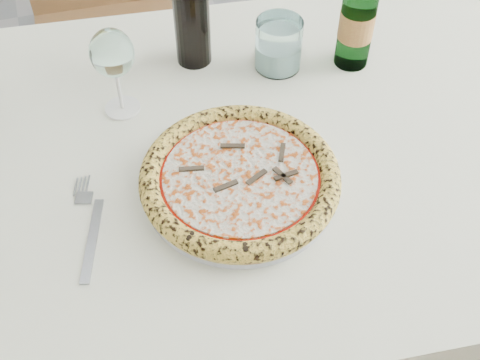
{
  "coord_description": "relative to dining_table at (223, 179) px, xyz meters",
  "views": [
    {
      "loc": [
        -0.32,
        -0.56,
        1.5
      ],
      "look_at": [
        -0.13,
        0.03,
        0.78
      ],
      "focal_mm": 45.0,
      "sensor_mm": 36.0,
      "label": 1
    }
  ],
  "objects": [
    {
      "name": "pizza",
      "position": [
        -0.0,
        -0.1,
        0.12
      ],
      "size": [
        0.32,
        0.32,
        0.03
      ],
      "color": "#EECE68",
      "rests_on": "plate"
    },
    {
      "name": "wine_bottle",
      "position": [
        0.02,
        0.24,
        0.21
      ],
      "size": [
        0.07,
        0.07,
        0.28
      ],
      "color": "black",
      "rests_on": "dining_table"
    },
    {
      "name": "fork",
      "position": [
        -0.24,
        -0.1,
        0.09
      ],
      "size": [
        0.06,
        0.22,
        0.0
      ],
      "color": "gray",
      "rests_on": "dining_table"
    },
    {
      "name": "beer_bottle",
      "position": [
        0.3,
        0.14,
        0.19
      ],
      "size": [
        0.07,
        0.07,
        0.25
      ],
      "color": "#3A7241",
      "rests_on": "dining_table"
    },
    {
      "name": "plate",
      "position": [
        -0.0,
        -0.1,
        0.1
      ],
      "size": [
        0.31,
        0.31,
        0.02
      ],
      "color": "silver",
      "rests_on": "dining_table"
    },
    {
      "name": "dining_table",
      "position": [
        0.0,
        0.0,
        0.0
      ],
      "size": [
        1.52,
        1.01,
        0.76
      ],
      "color": "brown",
      "rests_on": "floor"
    },
    {
      "name": "chair_far",
      "position": [
        -0.08,
        0.84,
        -0.13
      ],
      "size": [
        0.47,
        0.47,
        0.93
      ],
      "color": "brown",
      "rests_on": "floor"
    },
    {
      "name": "tumbler",
      "position": [
        0.16,
        0.17,
        0.13
      ],
      "size": [
        0.09,
        0.09,
        0.1
      ],
      "color": "white",
      "rests_on": "dining_table"
    },
    {
      "name": "wine_glass",
      "position": [
        -0.14,
        0.14,
        0.21
      ],
      "size": [
        0.08,
        0.08,
        0.17
      ],
      "color": "white",
      "rests_on": "dining_table"
    }
  ]
}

